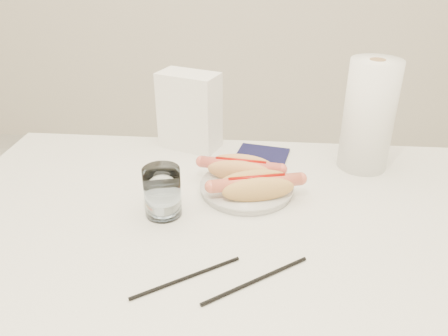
# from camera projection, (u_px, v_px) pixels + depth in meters

# --- Properties ---
(table) EXTENTS (1.20, 0.80, 0.75)m
(table) POSITION_uv_depth(u_px,v_px,m) (217.00, 243.00, 0.95)
(table) COLOR white
(table) RESTS_ON ground
(plate) EXTENTS (0.24, 0.24, 0.02)m
(plate) POSITION_uv_depth(u_px,v_px,m) (247.00, 189.00, 1.01)
(plate) COLOR silver
(plate) RESTS_ON table
(hotdog_left) EXTENTS (0.19, 0.09, 0.05)m
(hotdog_left) POSITION_uv_depth(u_px,v_px,m) (241.00, 168.00, 1.03)
(hotdog_left) COLOR #EEA45F
(hotdog_left) RESTS_ON plate
(hotdog_right) EXTENTS (0.20, 0.11, 0.05)m
(hotdog_right) POSITION_uv_depth(u_px,v_px,m) (256.00, 186.00, 0.96)
(hotdog_right) COLOR #DDA456
(hotdog_right) RESTS_ON plate
(water_glass) EXTENTS (0.08, 0.08, 0.11)m
(water_glass) POSITION_uv_depth(u_px,v_px,m) (162.00, 192.00, 0.91)
(water_glass) COLOR silver
(water_glass) RESTS_ON table
(chopstick_near) EXTENTS (0.17, 0.12, 0.01)m
(chopstick_near) POSITION_uv_depth(u_px,v_px,m) (187.00, 278.00, 0.76)
(chopstick_near) COLOR black
(chopstick_near) RESTS_ON table
(chopstick_far) EXTENTS (0.18, 0.13, 0.01)m
(chopstick_far) POSITION_uv_depth(u_px,v_px,m) (256.00, 280.00, 0.76)
(chopstick_far) COLOR black
(chopstick_far) RESTS_ON table
(napkin_box) EXTENTS (0.17, 0.13, 0.21)m
(napkin_box) POSITION_uv_depth(u_px,v_px,m) (190.00, 111.00, 1.19)
(napkin_box) COLOR white
(napkin_box) RESTS_ON table
(navy_napkin) EXTENTS (0.16, 0.16, 0.01)m
(navy_napkin) POSITION_uv_depth(u_px,v_px,m) (261.00, 157.00, 1.17)
(navy_napkin) COLOR #111035
(navy_napkin) RESTS_ON table
(paper_towel_roll) EXTENTS (0.16, 0.16, 0.27)m
(paper_towel_roll) POSITION_uv_depth(u_px,v_px,m) (369.00, 116.00, 1.07)
(paper_towel_roll) COLOR white
(paper_towel_roll) RESTS_ON table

